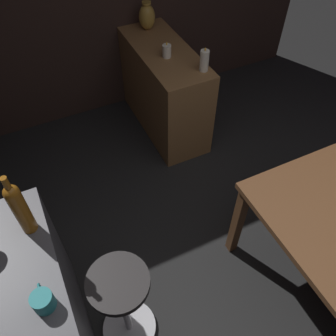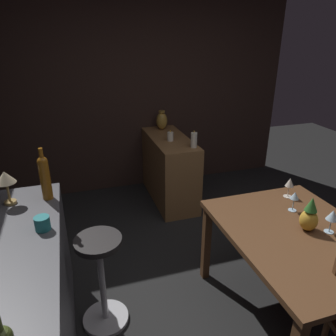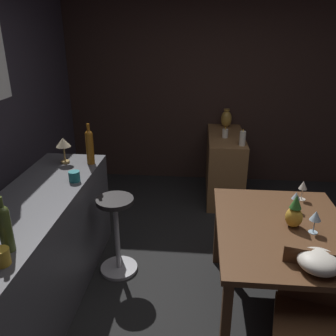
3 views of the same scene
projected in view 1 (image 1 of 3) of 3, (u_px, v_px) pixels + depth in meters
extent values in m
plane|color=black|center=(274.00, 307.00, 2.33)|extent=(9.00, 9.00, 0.00)
cube|color=#56351E|center=(238.00, 222.00, 2.36)|extent=(0.06, 0.06, 0.70)
cube|color=#56351E|center=(335.00, 180.00, 2.60)|extent=(0.06, 0.06, 0.70)
cube|color=olive|center=(164.00, 90.00, 3.23)|extent=(1.10, 0.44, 0.82)
cylinder|color=#262323|center=(118.00, 283.00, 1.71)|extent=(0.32, 0.32, 0.04)
cylinder|color=silver|center=(125.00, 308.00, 1.97)|extent=(0.04, 0.04, 0.69)
cylinder|color=silver|center=(130.00, 327.00, 2.23)|extent=(0.34, 0.34, 0.03)
cylinder|color=#8C5114|center=(22.00, 211.00, 1.58)|extent=(0.07, 0.07, 0.28)
sphere|color=#8C5114|center=(11.00, 193.00, 1.48)|extent=(0.07, 0.07, 0.07)
cylinder|color=#8C5114|center=(6.00, 184.00, 1.43)|extent=(0.03, 0.03, 0.08)
cylinder|color=teal|center=(43.00, 301.00, 1.41)|extent=(0.09, 0.09, 0.09)
torus|color=teal|center=(40.00, 288.00, 1.44)|extent=(0.05, 0.01, 0.05)
cylinder|color=white|center=(204.00, 61.00, 2.65)|extent=(0.07, 0.07, 0.17)
ellipsoid|color=yellow|center=(205.00, 49.00, 2.58)|extent=(0.01, 0.01, 0.03)
cylinder|color=white|center=(167.00, 51.00, 2.80)|extent=(0.07, 0.07, 0.10)
ellipsoid|color=yellow|center=(167.00, 44.00, 2.75)|extent=(0.01, 0.01, 0.03)
ellipsoid|color=#B78C38|center=(147.00, 17.00, 3.06)|extent=(0.14, 0.14, 0.22)
cylinder|color=#B78C38|center=(146.00, 3.00, 2.97)|extent=(0.08, 0.08, 0.02)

